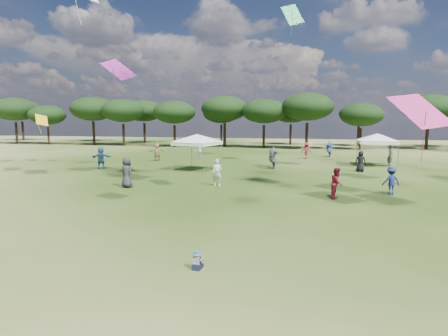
% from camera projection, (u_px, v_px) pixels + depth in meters
% --- Properties ---
extents(ground, '(140.00, 140.00, 0.00)m').
position_uv_depth(ground, '(171.00, 304.00, 8.42)').
color(ground, '#334C17').
rests_on(ground, ground).
extents(tree_line, '(108.78, 17.63, 7.77)m').
position_uv_depth(tree_line, '(301.00, 109.00, 53.18)').
color(tree_line, black).
rests_on(tree_line, ground).
extents(tent_left, '(5.87, 5.87, 3.21)m').
position_uv_depth(tent_left, '(197.00, 136.00, 29.50)').
color(tent_left, gray).
rests_on(tent_left, ground).
extents(tent_right, '(6.29, 6.29, 3.15)m').
position_uv_depth(tent_right, '(377.00, 135.00, 32.35)').
color(tent_right, gray).
rests_on(tent_right, ground).
extents(toddler, '(0.35, 0.39, 0.52)m').
position_uv_depth(toddler, '(197.00, 261.00, 10.34)').
color(toddler, black).
rests_on(toddler, ground).
extents(festival_crowd, '(30.57, 23.34, 1.86)m').
position_uv_depth(festival_crowd, '(268.00, 157.00, 31.58)').
color(festival_crowd, navy).
rests_on(festival_crowd, ground).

